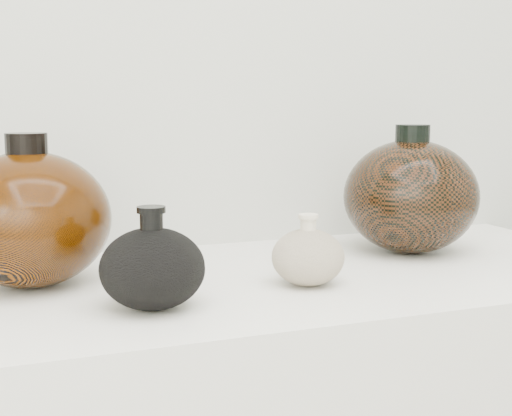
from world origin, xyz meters
name	(u,v)px	position (x,y,z in m)	size (l,w,h in m)	color
black_gourd_vase	(152,268)	(-0.19, 0.84, 0.95)	(0.15, 0.15, 0.13)	black
cream_gourd_vase	(308,257)	(0.03, 0.88, 0.94)	(0.13, 0.13, 0.10)	beige
left_round_pot	(30,219)	(-0.32, 1.01, 0.99)	(0.29, 0.29, 0.21)	black
right_round_pot	(411,196)	(0.29, 1.01, 1.00)	(0.24, 0.24, 0.22)	black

